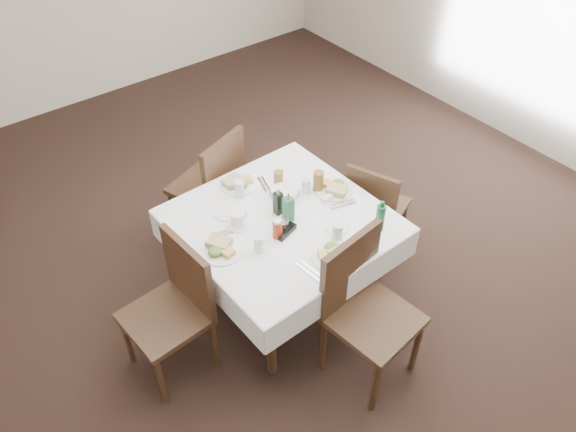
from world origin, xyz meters
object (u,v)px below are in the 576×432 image
at_px(bread_basket, 285,194).
at_px(green_bottle, 380,217).
at_px(chair_east, 374,205).
at_px(water_n, 240,189).
at_px(chair_west, 176,302).
at_px(water_s, 337,232).
at_px(dining_table, 282,228).
at_px(chair_south, 363,301).
at_px(ketchup_bottle, 278,229).
at_px(oil_cruet_dark, 278,202).
at_px(water_e, 306,186).
at_px(oil_cruet_green, 288,208).
at_px(chair_north, 214,182).
at_px(water_w, 259,244).
at_px(coffee_mug, 238,220).

relative_size(bread_basket, green_bottle, 0.91).
relative_size(chair_east, water_n, 7.05).
bearing_deg(chair_west, water_s, -19.28).
distance_m(dining_table, chair_south, 0.74).
bearing_deg(ketchup_bottle, water_n, 85.36).
relative_size(chair_west, oil_cruet_dark, 4.55).
bearing_deg(green_bottle, water_e, 103.62).
relative_size(chair_south, water_e, 9.15).
bearing_deg(ketchup_bottle, bread_basket, 46.03).
distance_m(chair_west, water_e, 1.16).
distance_m(chair_south, water_e, 0.91).
distance_m(water_s, oil_cruet_dark, 0.45).
distance_m(water_e, bread_basket, 0.16).
bearing_deg(green_bottle, chair_east, 45.94).
xyz_separation_m(oil_cruet_dark, oil_cruet_green, (0.01, -0.10, 0.01)).
bearing_deg(green_bottle, bread_basket, 115.03).
relative_size(dining_table, green_bottle, 5.80).
relative_size(water_e, oil_cruet_dark, 0.53).
distance_m(chair_south, bread_basket, 0.92).
distance_m(chair_north, water_s, 1.24).
bearing_deg(oil_cruet_dark, bread_basket, 37.74).
distance_m(chair_west, water_n, 0.88).
bearing_deg(chair_south, bread_basket, 83.97).
height_order(chair_north, oil_cruet_dark, same).
xyz_separation_m(chair_east, water_w, (-1.10, -0.09, 0.33)).
relative_size(dining_table, water_s, 10.48).
bearing_deg(oil_cruet_dark, water_e, 11.14).
height_order(dining_table, chair_north, chair_north).
bearing_deg(ketchup_bottle, chair_north, 83.72).
bearing_deg(chair_east, water_n, 155.04).
distance_m(water_s, water_e, 0.50).
bearing_deg(chair_north, coffee_mug, -108.74).
distance_m(chair_north, bread_basket, 0.73).
bearing_deg(dining_table, water_n, 102.78).
distance_m(water_e, oil_cruet_green, 0.31).
height_order(chair_west, water_e, chair_west).
bearing_deg(bread_basket, water_s, -88.83).
bearing_deg(water_n, oil_cruet_green, -74.76).
distance_m(chair_south, chair_west, 1.13).
bearing_deg(chair_north, ketchup_bottle, -96.28).
relative_size(chair_east, green_bottle, 3.80).
bearing_deg(ketchup_bottle, chair_east, 3.64).
bearing_deg(water_e, water_s, -106.09).
height_order(water_w, oil_cruet_green, oil_cruet_green).
relative_size(water_e, green_bottle, 0.50).
distance_m(water_n, oil_cruet_dark, 0.32).
bearing_deg(water_n, chair_east, -24.96).
height_order(chair_north, water_s, chair_north).
bearing_deg(bread_basket, ketchup_bottle, -133.97).
distance_m(water_e, green_bottle, 0.59).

